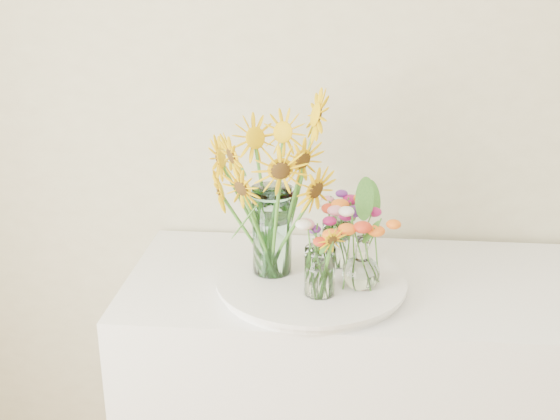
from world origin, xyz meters
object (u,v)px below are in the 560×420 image
Objects in this scene: counter at (376,418)px; small_vase_a at (320,272)px; mason_jar at (272,231)px; small_vase_b at (362,263)px; tray at (311,285)px; small_vase_c at (336,243)px.

small_vase_a is at bearing -138.23° from counter.
mason_jar is 0.25m from small_vase_b.
mason_jar reaches higher than small_vase_b.
tray is 0.12m from small_vase_a.
counter is at bearing -13.40° from small_vase_c.
small_vase_c reaches higher than tray.
tray is 3.61× the size of small_vase_c.
small_vase_a is 0.12m from small_vase_b.
small_vase_a is 0.93× the size of small_vase_b.
small_vase_b is at bearing -62.76° from small_vase_c.
small_vase_b reaches higher than small_vase_c.
counter is 0.59m from small_vase_a.
small_vase_b reaches higher than counter.
tray is 0.16m from small_vase_b.
counter is at bearing 41.77° from small_vase_a.
small_vase_a is at bearing -73.73° from tray.
small_vase_b is (0.24, -0.07, -0.05)m from mason_jar.
counter is 2.94× the size of tray.
small_vase_c is (0.06, 0.10, 0.08)m from tray.
small_vase_b is (-0.07, -0.10, 0.55)m from counter.
mason_jar is 1.85× the size of small_vase_a.
small_vase_b is at bearing -12.70° from tray.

